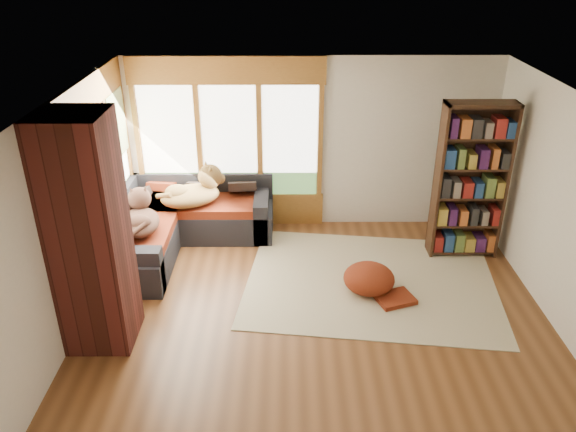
# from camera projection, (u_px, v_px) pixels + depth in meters

# --- Properties ---
(floor) EXTENTS (5.50, 5.50, 0.00)m
(floor) POSITION_uv_depth(u_px,v_px,m) (316.00, 317.00, 6.70)
(floor) COLOR #583218
(floor) RESTS_ON ground
(ceiling) EXTENTS (5.50, 5.50, 0.00)m
(ceiling) POSITION_uv_depth(u_px,v_px,m) (322.00, 103.00, 5.54)
(ceiling) COLOR white
(wall_back) EXTENTS (5.50, 0.04, 2.60)m
(wall_back) POSITION_uv_depth(u_px,v_px,m) (310.00, 144.00, 8.36)
(wall_back) COLOR silver
(wall_back) RESTS_ON ground
(wall_front) EXTENTS (5.50, 0.04, 2.60)m
(wall_front) POSITION_uv_depth(u_px,v_px,m) (338.00, 382.00, 3.88)
(wall_front) COLOR silver
(wall_front) RESTS_ON ground
(wall_left) EXTENTS (0.04, 5.00, 2.60)m
(wall_left) POSITION_uv_depth(u_px,v_px,m) (67.00, 220.00, 6.11)
(wall_left) COLOR silver
(wall_left) RESTS_ON ground
(wall_right) EXTENTS (0.04, 5.00, 2.60)m
(wall_right) POSITION_uv_depth(u_px,v_px,m) (570.00, 219.00, 6.13)
(wall_right) COLOR silver
(wall_right) RESTS_ON ground
(windows_back) EXTENTS (2.82, 0.10, 1.90)m
(windows_back) POSITION_uv_depth(u_px,v_px,m) (229.00, 142.00, 8.31)
(windows_back) COLOR brown
(windows_back) RESTS_ON wall_back
(windows_left) EXTENTS (0.10, 2.62, 1.90)m
(windows_left) POSITION_uv_depth(u_px,v_px,m) (101.00, 174.00, 7.16)
(windows_left) COLOR brown
(windows_left) RESTS_ON wall_left
(roller_blind) EXTENTS (0.03, 0.72, 0.90)m
(roller_blind) POSITION_uv_depth(u_px,v_px,m) (117.00, 125.00, 7.73)
(roller_blind) COLOR #879861
(roller_blind) RESTS_ON wall_left
(brick_chimney) EXTENTS (0.70, 0.70, 2.60)m
(brick_chimney) POSITION_uv_depth(u_px,v_px,m) (89.00, 235.00, 5.80)
(brick_chimney) COLOR #471914
(brick_chimney) RESTS_ON ground
(sectional_sofa) EXTENTS (2.20, 2.20, 0.80)m
(sectional_sofa) POSITION_uv_depth(u_px,v_px,m) (176.00, 229.00, 8.08)
(sectional_sofa) COLOR black
(sectional_sofa) RESTS_ON ground
(area_rug) EXTENTS (3.50, 2.84, 0.01)m
(area_rug) POSITION_uv_depth(u_px,v_px,m) (370.00, 281.00, 7.38)
(area_rug) COLOR beige
(area_rug) RESTS_ON ground
(bookshelf) EXTENTS (0.94, 0.31, 2.20)m
(bookshelf) POSITION_uv_depth(u_px,v_px,m) (471.00, 182.00, 7.58)
(bookshelf) COLOR #371F12
(bookshelf) RESTS_ON ground
(pouf) EXTENTS (0.75, 0.75, 0.35)m
(pouf) POSITION_uv_depth(u_px,v_px,m) (369.00, 278.00, 7.12)
(pouf) COLOR maroon
(pouf) RESTS_ON area_rug
(dog_tan) EXTENTS (1.03, 0.87, 0.50)m
(dog_tan) POSITION_uv_depth(u_px,v_px,m) (195.00, 190.00, 8.10)
(dog_tan) COLOR olive
(dog_tan) RESTS_ON sectional_sofa
(dog_brindle) EXTENTS (0.63, 0.87, 0.44)m
(dog_brindle) POSITION_uv_depth(u_px,v_px,m) (140.00, 216.00, 7.42)
(dog_brindle) COLOR #342019
(dog_brindle) RESTS_ON sectional_sofa
(throw_pillows) EXTENTS (1.98, 1.68, 0.45)m
(throw_pillows) POSITION_uv_depth(u_px,v_px,m) (177.00, 196.00, 8.01)
(throw_pillows) COLOR black
(throw_pillows) RESTS_ON sectional_sofa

